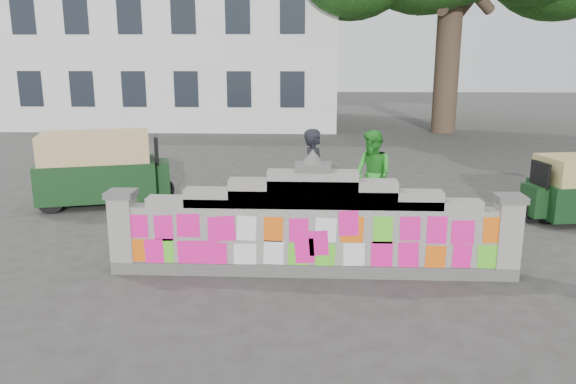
% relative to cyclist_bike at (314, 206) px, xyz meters
% --- Properties ---
extents(ground, '(100.00, 100.00, 0.00)m').
position_rel_cyclist_bike_xyz_m(ground, '(-0.02, -2.18, -0.53)').
color(ground, '#383533').
rests_on(ground, ground).
extents(parapet_wall, '(6.48, 0.44, 2.01)m').
position_rel_cyclist_bike_xyz_m(parapet_wall, '(-0.02, -2.19, 0.22)').
color(parapet_wall, '#4C4C49').
rests_on(parapet_wall, ground).
extents(building, '(16.00, 10.00, 8.90)m').
position_rel_cyclist_bike_xyz_m(building, '(-7.02, 19.80, 3.48)').
color(building, silver).
rests_on(building, ground).
extents(cyclist_bike, '(2.09, 0.89, 1.07)m').
position_rel_cyclist_bike_xyz_m(cyclist_bike, '(0.00, 0.00, 0.00)').
color(cyclist_bike, black).
rests_on(cyclist_bike, ground).
extents(cyclist_rider, '(0.49, 0.70, 1.81)m').
position_rel_cyclist_bike_xyz_m(cyclist_rider, '(-0.00, 0.00, 0.37)').
color(cyclist_rider, black).
rests_on(cyclist_rider, ground).
extents(pedestrian, '(1.10, 1.16, 1.89)m').
position_rel_cyclist_bike_xyz_m(pedestrian, '(1.24, 1.10, 0.41)').
color(pedestrian, green).
rests_on(pedestrian, ground).
extents(rickshaw_left, '(3.16, 2.12, 1.70)m').
position_rel_cyclist_bike_xyz_m(rickshaw_left, '(-4.99, 2.01, 0.35)').
color(rickshaw_left, '#113415').
rests_on(rickshaw_left, ground).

